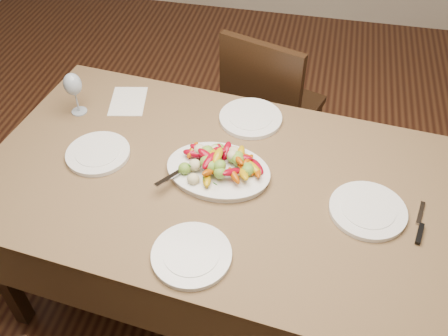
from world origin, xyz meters
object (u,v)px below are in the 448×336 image
plate_right (368,210)px  plate_left (98,154)px  dining_table (224,242)px  chair_far (274,107)px  plate_far (251,118)px  serving_platter (218,172)px  wine_glass (75,92)px  plate_near (192,255)px

plate_right → plate_left: bearing=175.9°
dining_table → plate_left: 0.64m
chair_far → plate_left: size_ratio=3.81×
chair_far → plate_far: size_ratio=3.58×
serving_platter → plate_left: (-0.48, 0.00, -0.00)m
plate_left → wine_glass: (-0.19, 0.24, 0.09)m
dining_table → plate_far: 0.54m
plate_right → plate_far: 0.64m
chair_far → wine_glass: wine_glass is taller
plate_left → plate_right: (1.04, -0.07, 0.00)m
dining_table → chair_far: chair_far is taller
plate_far → plate_near: same height
plate_near → wine_glass: (-0.67, 0.63, 0.09)m
dining_table → plate_near: plate_near is taller
chair_far → plate_right: size_ratio=3.52×
wine_glass → serving_platter: bearing=-20.0°
serving_platter → chair_far: bearing=82.1°
plate_near → chair_far: bearing=84.5°
wine_glass → chair_far: bearing=36.7°
plate_far → wine_glass: bearing=-172.0°
chair_far → serving_platter: chair_far is taller
serving_platter → plate_near: 0.39m
dining_table → plate_right: plate_right is taller
wine_glass → plate_far: bearing=8.0°
wine_glass → plate_left: bearing=-52.3°
dining_table → plate_left: size_ratio=7.37×
chair_far → plate_right: bearing=134.4°
plate_near → plate_far: bearing=85.1°
plate_near → dining_table: bearing=85.5°
dining_table → serving_platter: (-0.03, 0.02, 0.39)m
chair_far → plate_near: (-0.12, -1.22, 0.29)m
dining_table → serving_platter: bearing=138.7°
plate_right → wine_glass: size_ratio=1.32×
plate_right → plate_near: same height
dining_table → chair_far: size_ratio=1.94×
dining_table → plate_right: (0.53, -0.05, 0.39)m
dining_table → chair_far: bearing=84.1°
chair_far → wine_glass: 1.05m
plate_left → plate_near: 0.62m
dining_table → wine_glass: size_ratio=8.98×
plate_far → wine_glass: size_ratio=1.30×
serving_platter → plate_left: 0.48m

